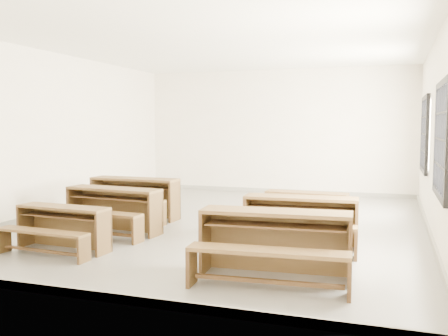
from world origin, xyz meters
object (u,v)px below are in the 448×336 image
(desk_set_4, at_px, (300,218))
(desk_set_2, at_px, (133,195))
(desk_set_0, at_px, (61,225))
(desk_set_5, at_px, (306,207))
(desk_set_3, at_px, (275,239))
(desk_set_1, at_px, (112,207))

(desk_set_4, bearing_deg, desk_set_2, 157.61)
(desk_set_0, height_order, desk_set_5, desk_set_0)
(desk_set_2, bearing_deg, desk_set_0, -83.47)
(desk_set_2, xyz_separation_m, desk_set_3, (3.36, -2.74, 0.01))
(desk_set_1, bearing_deg, desk_set_3, -21.22)
(desk_set_1, bearing_deg, desk_set_0, -87.30)
(desk_set_1, height_order, desk_set_3, desk_set_3)
(desk_set_1, distance_m, desk_set_5, 3.26)
(desk_set_0, bearing_deg, desk_set_4, 25.71)
(desk_set_1, height_order, desk_set_5, desk_set_1)
(desk_set_1, distance_m, desk_set_3, 3.44)
(desk_set_0, xyz_separation_m, desk_set_1, (0.05, 1.25, 0.06))
(desk_set_3, relative_size, desk_set_5, 1.27)
(desk_set_0, distance_m, desk_set_2, 2.48)
(desk_set_0, relative_size, desk_set_5, 1.01)
(desk_set_1, distance_m, desk_set_2, 1.24)
(desk_set_0, distance_m, desk_set_3, 3.15)
(desk_set_2, xyz_separation_m, desk_set_5, (3.25, 0.14, -0.08))
(desk_set_5, bearing_deg, desk_set_0, -136.73)
(desk_set_4, bearing_deg, desk_set_1, 177.46)
(desk_set_0, distance_m, desk_set_5, 3.99)
(desk_set_3, bearing_deg, desk_set_5, 88.16)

